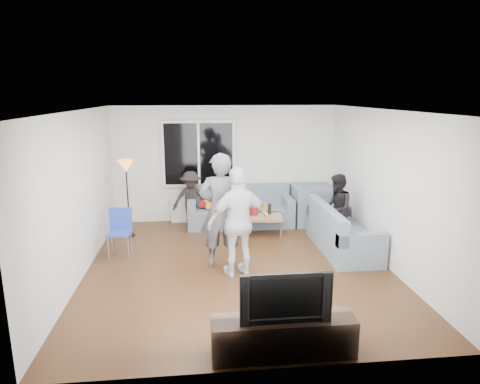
{
  "coord_description": "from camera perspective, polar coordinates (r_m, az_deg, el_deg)",
  "views": [
    {
      "loc": [
        -0.67,
        -6.6,
        2.86
      ],
      "look_at": [
        0.1,
        0.6,
        1.15
      ],
      "focal_mm": 31.42,
      "sensor_mm": 36.0,
      "label": 1
    }
  ],
  "objects": [
    {
      "name": "window_mullion",
      "position": [
        9.34,
        -5.63,
        5.15
      ],
      "size": [
        0.05,
        0.03,
        1.35
      ],
      "primitive_type": "cube",
      "color": "white",
      "rests_on": "window_frame"
    },
    {
      "name": "bottle_d",
      "position": [
        8.59,
        3.5,
        -2.39
      ],
      "size": [
        0.07,
        0.07,
        0.28
      ],
      "primitive_type": "cylinder",
      "color": "orange",
      "rests_on": "coffee_table"
    },
    {
      "name": "floor",
      "position": [
        7.23,
        -0.29,
        -10.18
      ],
      "size": [
        5.0,
        5.5,
        0.04
      ],
      "primitive_type": "cube",
      "color": "#56351C",
      "rests_on": "ground"
    },
    {
      "name": "wall_left",
      "position": [
        7.03,
        -21.19,
        -0.44
      ],
      "size": [
        0.04,
        5.5,
        2.6
      ],
      "primitive_type": "cube",
      "color": "silver",
      "rests_on": "ground"
    },
    {
      "name": "spectator_right",
      "position": [
        8.32,
        12.99,
        -2.25
      ],
      "size": [
        0.63,
        0.74,
        1.36
      ],
      "primitive_type": "imported",
      "rotation": [
        0.0,
        0.0,
        -1.76
      ],
      "color": "black",
      "rests_on": "floor"
    },
    {
      "name": "player_left",
      "position": [
        6.94,
        -2.69,
        -2.57
      ],
      "size": [
        0.72,
        0.49,
        1.93
      ],
      "primitive_type": "imported",
      "rotation": [
        0.0,
        0.0,
        3.1
      ],
      "color": "#4C4C51",
      "rests_on": "floor"
    },
    {
      "name": "potted_plant",
      "position": [
        9.46,
        -3.12,
        0.76
      ],
      "size": [
        0.21,
        0.17,
        0.39
      ],
      "primitive_type": "imported",
      "rotation": [
        0.0,
        0.0,
        0.01
      ],
      "color": "#326327",
      "rests_on": "radiator"
    },
    {
      "name": "player_right",
      "position": [
        6.63,
        -0.16,
        -4.12
      ],
      "size": [
        1.11,
        0.69,
        1.76
      ],
      "primitive_type": "imported",
      "rotation": [
        0.0,
        0.0,
        3.41
      ],
      "color": "silver",
      "rests_on": "floor"
    },
    {
      "name": "sofa_right_section",
      "position": [
        8.04,
        13.79,
        -4.73
      ],
      "size": [
        2.0,
        0.85,
        0.85
      ],
      "primitive_type": null,
      "rotation": [
        0.0,
        0.0,
        1.57
      ],
      "color": "slate",
      "rests_on": "floor"
    },
    {
      "name": "ceiling",
      "position": [
        6.64,
        -0.32,
        11.21
      ],
      "size": [
        5.0,
        5.5,
        0.04
      ],
      "primitive_type": "cube",
      "color": "white",
      "rests_on": "ground"
    },
    {
      "name": "tv_console",
      "position": [
        4.96,
        5.88,
        -18.91
      ],
      "size": [
        1.6,
        0.4,
        0.44
      ],
      "primitive_type": "cube",
      "color": "#35281A",
      "rests_on": "floor"
    },
    {
      "name": "bottle_e",
      "position": [
        8.77,
        4.04,
        -2.28
      ],
      "size": [
        0.07,
        0.07,
        0.22
      ],
      "primitive_type": "cylinder",
      "color": "black",
      "rests_on": "coffee_table"
    },
    {
      "name": "bottle_a",
      "position": [
        8.72,
        0.05,
        -2.33
      ],
      "size": [
        0.07,
        0.07,
        0.22
      ],
      "primitive_type": "cylinder",
      "color": "#CB420B",
      "rests_on": "coffee_table"
    },
    {
      "name": "pitcher",
      "position": [
        8.7,
        1.89,
        -2.57
      ],
      "size": [
        0.17,
        0.17,
        0.17
      ],
      "primitive_type": "cylinder",
      "color": "maroon",
      "rests_on": "coffee_table"
    },
    {
      "name": "floor_lamp",
      "position": [
        8.76,
        -14.98,
        -0.92
      ],
      "size": [
        0.32,
        0.32,
        1.56
      ],
      "primitive_type": null,
      "color": "orange",
      "rests_on": "floor"
    },
    {
      "name": "cushion_red",
      "position": [
        9.24,
        -4.37,
        -1.5
      ],
      "size": [
        0.39,
        0.34,
        0.13
      ],
      "primitive_type": "cube",
      "rotation": [
        0.0,
        0.0,
        -0.12
      ],
      "color": "maroon",
      "rests_on": "sofa_back_section"
    },
    {
      "name": "wall_back",
      "position": [
        9.52,
        -1.98,
        3.84
      ],
      "size": [
        5.0,
        0.04,
        2.6
      ],
      "primitive_type": "cube",
      "color": "silver",
      "rests_on": "ground"
    },
    {
      "name": "bottle_c",
      "position": [
        8.84,
        2.2,
        -2.18
      ],
      "size": [
        0.07,
        0.07,
        0.21
      ],
      "primitive_type": "cylinder",
      "color": "#301E0A",
      "rests_on": "coffee_table"
    },
    {
      "name": "window_frame",
      "position": [
        9.38,
        -5.63,
        5.19
      ],
      "size": [
        1.62,
        0.06,
        1.47
      ],
      "primitive_type": "cube",
      "color": "white",
      "rests_on": "wall_back"
    },
    {
      "name": "wall_right",
      "position": [
        7.5,
        19.24,
        0.52
      ],
      "size": [
        0.04,
        5.5,
        2.6
      ],
      "primitive_type": "cube",
      "color": "silver",
      "rests_on": "ground"
    },
    {
      "name": "radiator",
      "position": [
        9.6,
        -5.46,
        -2.19
      ],
      "size": [
        1.3,
        0.12,
        0.62
      ],
      "primitive_type": "cube",
      "color": "silver",
      "rests_on": "floor"
    },
    {
      "name": "wall_front",
      "position": [
        4.19,
        3.56,
        -8.58
      ],
      "size": [
        5.0,
        0.04,
        2.6
      ],
      "primitive_type": "cube",
      "color": "silver",
      "rests_on": "ground"
    },
    {
      "name": "vase",
      "position": [
        9.47,
        -6.83,
        -0.02
      ],
      "size": [
        0.17,
        0.17,
        0.15
      ],
      "primitive_type": "imported",
      "rotation": [
        0.0,
        0.0,
        -0.18
      ],
      "color": "silver",
      "rests_on": "radiator"
    },
    {
      "name": "coffee_table",
      "position": [
        8.74,
        2.07,
        -4.45
      ],
      "size": [
        1.15,
        0.69,
        0.4
      ],
      "primitive_type": "cube",
      "rotation": [
        0.0,
        0.0,
        -0.09
      ],
      "color": "#A57C4F",
      "rests_on": "floor"
    },
    {
      "name": "spectator_back",
      "position": [
        9.18,
        -6.67,
        -0.96
      ],
      "size": [
        0.84,
        0.54,
        1.23
      ],
      "primitive_type": "imported",
      "rotation": [
        0.0,
        0.0,
        0.11
      ],
      "color": "black",
      "rests_on": "floor"
    },
    {
      "name": "bottle_b",
      "position": [
        8.56,
        1.11,
        -2.62
      ],
      "size": [
        0.08,
        0.08,
        0.23
      ],
      "primitive_type": "cylinder",
      "color": "green",
      "rests_on": "coffee_table"
    },
    {
      "name": "cushion_yellow",
      "position": [
        9.17,
        -3.63,
        -1.6
      ],
      "size": [
        0.43,
        0.38,
        0.14
      ],
      "primitive_type": "cube",
      "rotation": [
        0.0,
        0.0,
        0.18
      ],
      "color": "gold",
      "rests_on": "sofa_back_section"
    },
    {
      "name": "window_glass",
      "position": [
        9.35,
        -5.63,
        5.16
      ],
      "size": [
        1.5,
        0.02,
        1.35
      ],
      "primitive_type": "cube",
      "color": "black",
      "rests_on": "window_frame"
    },
    {
      "name": "side_chair",
      "position": [
        7.78,
        -16.07,
        -5.45
      ],
      "size": [
        0.42,
        0.42,
        0.86
      ],
      "primitive_type": null,
      "rotation": [
        0.0,
        0.0,
        -0.06
      ],
      "color": "#2943B3",
      "rests_on": "floor"
    },
    {
      "name": "sofa_back_section",
      "position": [
        9.25,
        0.01,
        -1.99
      ],
      "size": [
        2.3,
        0.85,
        0.85
      ],
      "primitive_type": null,
      "color": "slate",
      "rests_on": "floor"
    },
    {
      "name": "sofa_corner",
      "position": [
        9.55,
        9.76,
        -1.69
      ],
      "size": [
        0.85,
        0.85,
        0.85
      ],
      "primitive_type": "cube",
      "color": "slate",
      "rests_on": "floor"
    },
    {
      "name": "television",
      "position": [
        4.71,
        6.03,
        -13.68
      ],
      "size": [
        1.0,
        0.13,
        0.58
      ],
      "primitive_type": "imported",
      "color": "black",
      "rests_on": "tv_console"
    }
  ]
}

